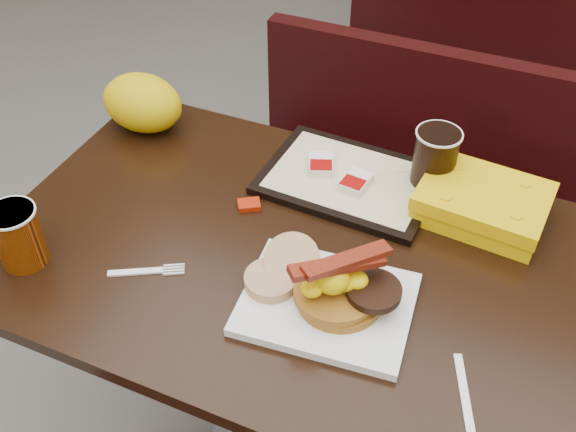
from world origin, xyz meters
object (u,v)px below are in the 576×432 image
at_px(platter, 327,304).
at_px(clamshell, 482,203).
at_px(table_near, 311,378).
at_px(coffee_cup_near, 18,236).
at_px(pancake_stack, 340,294).
at_px(tray, 349,180).
at_px(bench_far_s, 482,20).
at_px(fork, 135,272).
at_px(knife, 465,398).
at_px(paper_bag, 143,103).
at_px(hashbrown_sleeve_right, 356,182).
at_px(coffee_cup_far, 435,157).
at_px(bench_near_n, 401,193).
at_px(hashbrown_sleeve_left, 321,164).

xyz_separation_m(platter, clamshell, (0.19, 0.33, 0.02)).
distance_m(table_near, coffee_cup_near, 0.68).
height_order(pancake_stack, tray, pancake_stack).
bearing_deg(bench_far_s, pancake_stack, -87.84).
distance_m(fork, knife, 0.59).
bearing_deg(paper_bag, tray, -0.87).
distance_m(pancake_stack, knife, 0.25).
height_order(pancake_stack, hashbrown_sleeve_right, pancake_stack).
bearing_deg(knife, fork, -112.74).
relative_size(bench_far_s, coffee_cup_far, 8.57).
relative_size(table_near, paper_bag, 6.51).
bearing_deg(hashbrown_sleeve_right, platter, -72.56).
distance_m(bench_near_n, coffee_cup_near, 1.12).
relative_size(table_near, tray, 3.49).
bearing_deg(paper_bag, coffee_cup_near, -86.50).
relative_size(bench_near_n, fork, 7.40).
bearing_deg(hashbrown_sleeve_right, pancake_stack, -68.88).
relative_size(platter, paper_bag, 1.53).
bearing_deg(paper_bag, table_near, -24.84).
distance_m(bench_far_s, hashbrown_sleeve_left, 1.72).
height_order(bench_far_s, paper_bag, paper_bag).
bearing_deg(paper_bag, hashbrown_sleeve_left, -0.25).
bearing_deg(coffee_cup_far, hashbrown_sleeve_left, -166.99).
relative_size(bench_far_s, paper_bag, 5.42).
bearing_deg(platter, tray, 97.83).
height_order(hashbrown_sleeve_right, coffee_cup_far, coffee_cup_far).
relative_size(tray, coffee_cup_far, 2.95).
relative_size(bench_near_n, bench_far_s, 1.00).
bearing_deg(clamshell, knife, -76.40).
distance_m(coffee_cup_near, clamshell, 0.85).
height_order(bench_far_s, knife, knife).
height_order(pancake_stack, fork, pancake_stack).
xyz_separation_m(platter, fork, (-0.34, -0.06, -0.01)).
distance_m(platter, coffee_cup_far, 0.39).
bearing_deg(fork, bench_near_n, 43.17).
relative_size(bench_far_s, clamshell, 4.23).
distance_m(fork, coffee_cup_far, 0.61).
height_order(bench_near_n, platter, platter).
xyz_separation_m(hashbrown_sleeve_left, clamshell, (0.33, 0.00, 0.01)).
xyz_separation_m(platter, paper_bag, (-0.56, 0.33, 0.06)).
relative_size(coffee_cup_near, paper_bag, 0.63).
bearing_deg(bench_near_n, clamshell, -61.98).
height_order(table_near, bench_far_s, table_near).
bearing_deg(paper_bag, bench_near_n, 42.47).
relative_size(hashbrown_sleeve_right, coffee_cup_far, 0.58).
bearing_deg(bench_far_s, tray, -90.62).
xyz_separation_m(bench_near_n, bench_far_s, (0.00, 1.20, 0.00)).
distance_m(hashbrown_sleeve_left, clamshell, 0.33).
bearing_deg(coffee_cup_near, pancake_stack, 12.34).
height_order(bench_near_n, coffee_cup_near, coffee_cup_near).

